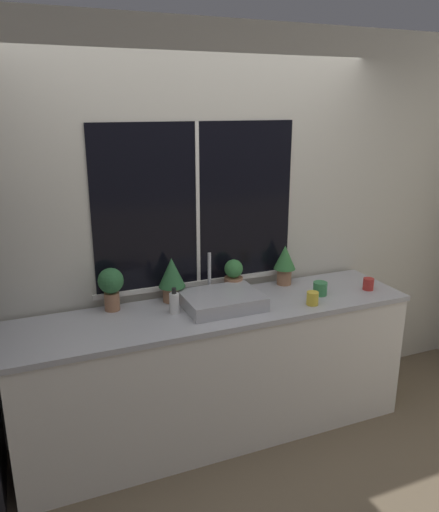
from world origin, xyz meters
TOP-DOWN VIEW (x-y plane):
  - ground_plane at (0.00, 0.00)m, footprint 14.00×14.00m
  - wall_back at (0.00, 0.67)m, footprint 8.00×0.09m
  - wall_right at (2.40, 1.50)m, footprint 0.06×7.00m
  - counter at (0.00, 0.30)m, footprint 2.62×0.63m
  - sink at (0.04, 0.31)m, footprint 0.49×0.43m
  - potted_plant_far_left at (-0.62, 0.53)m, footprint 0.16×0.16m
  - potted_plant_center_left at (-0.22, 0.53)m, footprint 0.18×0.18m
  - potted_plant_center_right at (0.22, 0.53)m, footprint 0.13×0.13m
  - potted_plant_far_right at (0.63, 0.53)m, footprint 0.16×0.16m
  - soap_bottle at (-0.27, 0.33)m, footprint 0.06×0.06m
  - mug_red at (1.12, 0.20)m, footprint 0.08×0.08m
  - mug_green at (0.75, 0.25)m, footprint 0.10×0.10m
  - mug_yellow at (0.60, 0.12)m, footprint 0.08×0.08m

SIDE VIEW (x-z plane):
  - ground_plane at x=0.00m, z-range 0.00..0.00m
  - counter at x=0.00m, z-range 0.00..0.93m
  - mug_red at x=1.12m, z-range 0.93..1.01m
  - mug_yellow at x=0.60m, z-range 0.93..1.01m
  - sink at x=0.04m, z-range 0.82..1.12m
  - mug_green at x=0.75m, z-range 0.93..1.02m
  - soap_bottle at x=-0.27m, z-range 0.91..1.08m
  - potted_plant_center_right at x=0.22m, z-range 0.92..1.16m
  - potted_plant_center_left at x=-0.22m, z-range 0.95..1.24m
  - potted_plant_far_left at x=-0.62m, z-range 0.96..1.23m
  - potted_plant_far_right at x=0.63m, z-range 0.95..1.24m
  - wall_right at x=2.40m, z-range 0.00..2.70m
  - wall_back at x=0.00m, z-range 0.00..2.70m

